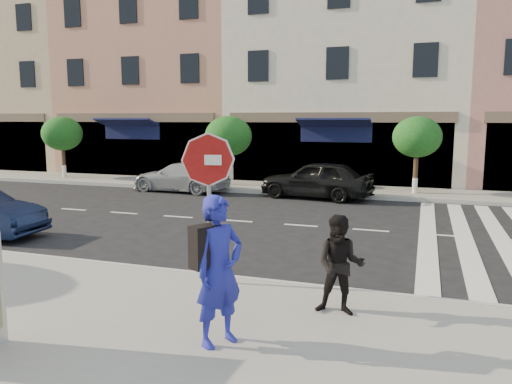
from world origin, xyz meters
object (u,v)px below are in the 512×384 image
object	(u,v)px
car_far_left	(181,177)
photographer	(219,271)
walker	(340,265)
stop_sign	(208,175)
car_far_mid	(316,180)

from	to	relation	value
car_far_left	photographer	bearing A→B (deg)	33.59
walker	car_far_left	size ratio (longest dim) A/B	0.35
stop_sign	photographer	size ratio (longest dim) A/B	1.37
car_far_left	car_far_mid	bearing A→B (deg)	94.36
photographer	car_far_left	size ratio (longest dim) A/B	0.46
walker	photographer	bearing A→B (deg)	-134.68
stop_sign	photographer	distance (m)	2.68
stop_sign	photographer	world-z (taller)	stop_sign
car_far_left	walker	bearing A→B (deg)	41.01
photographer	walker	distance (m)	2.02
stop_sign	car_far_left	size ratio (longest dim) A/B	0.63
stop_sign	car_far_left	world-z (taller)	stop_sign
photographer	car_far_mid	distance (m)	13.36
walker	stop_sign	bearing A→B (deg)	160.36
car_far_left	car_far_mid	size ratio (longest dim) A/B	0.99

